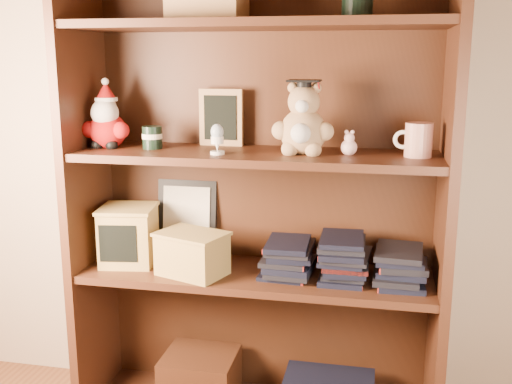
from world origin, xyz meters
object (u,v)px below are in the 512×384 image
bookcase (258,201)px  treats_box (129,235)px  grad_teddy_bear (303,125)px  teacher_mug (418,140)px

bookcase → treats_box: (-0.44, -0.05, -0.13)m
bookcase → grad_teddy_bear: 0.31m
bookcase → teacher_mug: (0.49, -0.05, 0.22)m
grad_teddy_bear → treats_box: (-0.59, 0.01, -0.39)m
bookcase → teacher_mug: bearing=-5.8°
treats_box → grad_teddy_bear: bearing=-0.6°
teacher_mug → treats_box: size_ratio=0.56×
teacher_mug → treats_box: teacher_mug is taller
grad_teddy_bear → teacher_mug: size_ratio=2.02×
grad_teddy_bear → teacher_mug: bearing=1.2°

